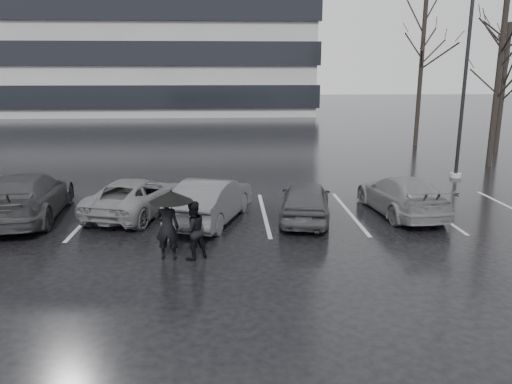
{
  "coord_description": "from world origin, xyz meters",
  "views": [
    {
      "loc": [
        -0.52,
        -13.03,
        4.57
      ],
      "look_at": [
        0.25,
        1.0,
        1.1
      ],
      "focal_mm": 35.0,
      "sensor_mm": 36.0,
      "label": 1
    }
  ],
  "objects": [
    {
      "name": "car_west_c",
      "position": [
        -6.83,
        2.37,
        0.73
      ],
      "size": [
        2.5,
        5.21,
        1.46
      ],
      "primitive_type": "imported",
      "rotation": [
        0.0,
        0.0,
        3.23
      ],
      "color": "black",
      "rests_on": "ground"
    },
    {
      "name": "tree_north",
      "position": [
        11.0,
        17.0,
        4.25
      ],
      "size": [
        0.26,
        0.26,
        8.5
      ],
      "primitive_type": "cylinder",
      "color": "black",
      "rests_on": "ground"
    },
    {
      "name": "car_west_b",
      "position": [
        -3.54,
        2.67,
        0.59
      ],
      "size": [
        3.05,
        4.65,
        1.19
      ],
      "primitive_type": "imported",
      "rotation": [
        0.0,
        0.0,
        2.87
      ],
      "color": "#505052",
      "rests_on": "ground"
    },
    {
      "name": "car_east",
      "position": [
        5.02,
        2.27,
        0.62
      ],
      "size": [
        2.16,
        4.43,
        1.24
      ],
      "primitive_type": "imported",
      "rotation": [
        0.0,
        0.0,
        3.24
      ],
      "color": "#505052",
      "rests_on": "ground"
    },
    {
      "name": "pedestrian_left",
      "position": [
        -2.05,
        -1.3,
        0.81
      ],
      "size": [
        0.61,
        0.42,
        1.61
      ],
      "primitive_type": "imported",
      "rotation": [
        0.0,
        0.0,
        3.08
      ],
      "color": "black",
      "rests_on": "ground"
    },
    {
      "name": "tree_east",
      "position": [
        12.0,
        10.0,
        4.0
      ],
      "size": [
        0.26,
        0.26,
        8.0
      ],
      "primitive_type": "cylinder",
      "color": "black",
      "rests_on": "ground"
    },
    {
      "name": "lamp_post",
      "position": [
        9.3,
        7.63,
        3.92
      ],
      "size": [
        0.47,
        0.47,
        8.56
      ],
      "rotation": [
        0.0,
        0.0,
        -0.08
      ],
      "color": "#9B9B9E",
      "rests_on": "ground"
    },
    {
      "name": "car_main",
      "position": [
        1.83,
        1.74,
        0.63
      ],
      "size": [
        2.1,
        3.87,
        1.25
      ],
      "primitive_type": "imported",
      "rotation": [
        0.0,
        0.0,
        2.96
      ],
      "color": "black",
      "rests_on": "ground"
    },
    {
      "name": "ground",
      "position": [
        0.0,
        0.0,
        0.0
      ],
      "size": [
        160.0,
        160.0,
        0.0
      ],
      "primitive_type": "plane",
      "color": "black",
      "rests_on": "ground"
    },
    {
      "name": "stall_stripes",
      "position": [
        -0.8,
        2.5,
        0.0
      ],
      "size": [
        19.72,
        5.0,
        0.0
      ],
      "color": "#B9B8BB",
      "rests_on": "ground"
    },
    {
      "name": "umbrella",
      "position": [
        -1.92,
        -1.35,
        1.6
      ],
      "size": [
        1.04,
        1.04,
        1.76
      ],
      "color": "black",
      "rests_on": "ground"
    },
    {
      "name": "car_west_a",
      "position": [
        -1.07,
        1.76,
        0.68
      ],
      "size": [
        2.65,
        4.37,
        1.36
      ],
      "primitive_type": "imported",
      "rotation": [
        0.0,
        0.0,
        2.82
      ],
      "color": "#2D2D30",
      "rests_on": "ground"
    },
    {
      "name": "pedestrian_right",
      "position": [
        -1.43,
        -1.33,
        0.73
      ],
      "size": [
        0.9,
        0.85,
        1.47
      ],
      "primitive_type": "imported",
      "rotation": [
        0.0,
        0.0,
        3.71
      ],
      "color": "black",
      "rests_on": "ground"
    },
    {
      "name": "tree_ne",
      "position": [
        14.5,
        14.0,
        3.5
      ],
      "size": [
        0.26,
        0.26,
        7.0
      ],
      "primitive_type": "cylinder",
      "color": "black",
      "rests_on": "ground"
    }
  ]
}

